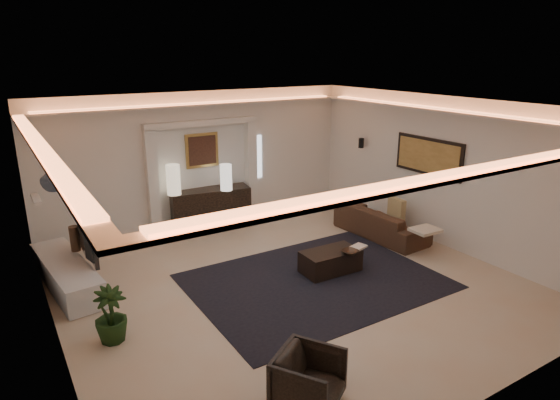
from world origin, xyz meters
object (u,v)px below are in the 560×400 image
sofa (381,222)px  coffee_table (330,261)px  armchair (309,380)px  console (211,208)px

sofa → coffee_table: (-1.94, -0.82, -0.09)m
armchair → sofa: bearing=6.3°
console → sofa: bearing=-33.5°
console → sofa: (2.73, -2.46, -0.10)m
coffee_table → armchair: armchair is taller
coffee_table → armchair: size_ratio=1.48×
console → coffee_table: (0.80, -3.28, -0.20)m
console → sofa: 3.68m
console → armchair: console is taller
console → armchair: 5.95m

